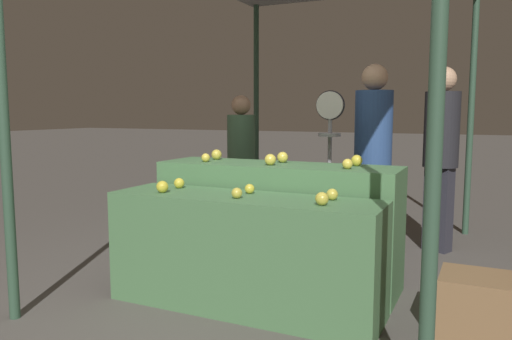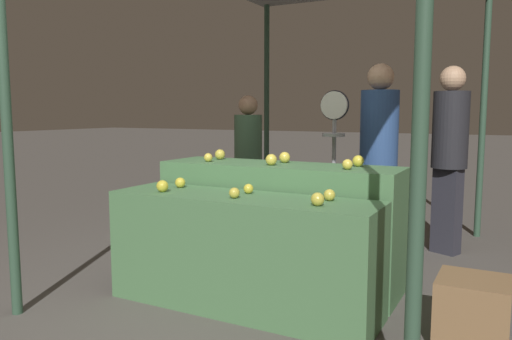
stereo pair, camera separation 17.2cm
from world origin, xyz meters
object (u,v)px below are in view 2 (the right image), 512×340
at_px(person_customer_right, 450,145).
at_px(wooden_crate_side, 472,312).
at_px(produce_scale, 334,140).
at_px(person_vendor_at_scale, 379,147).
at_px(person_customer_left, 248,156).

height_order(person_customer_right, wooden_crate_side, person_customer_right).
xyz_separation_m(person_customer_right, wooden_crate_side, (0.40, -2.00, -0.87)).
relative_size(produce_scale, person_vendor_at_scale, 0.87).
relative_size(person_vendor_at_scale, wooden_crate_side, 4.48).
xyz_separation_m(produce_scale, person_customer_right, (0.87, 0.90, -0.07)).
bearing_deg(person_customer_right, person_vendor_at_scale, 69.35).
bearing_deg(person_vendor_at_scale, person_customer_left, -1.47).
height_order(produce_scale, person_customer_left, produce_scale).
relative_size(produce_scale, person_customer_right, 0.87).
bearing_deg(person_customer_right, produce_scale, 69.91).
bearing_deg(wooden_crate_side, person_customer_right, 101.36).
distance_m(person_customer_left, person_customer_right, 2.04).
height_order(person_customer_left, wooden_crate_side, person_customer_left).
bearing_deg(person_customer_left, wooden_crate_side, 141.25).
relative_size(person_customer_right, wooden_crate_side, 4.49).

